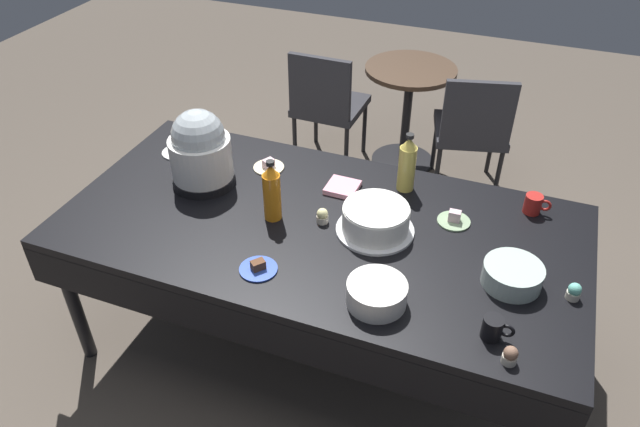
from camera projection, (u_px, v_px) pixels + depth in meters
ground at (320, 341)px, 2.99m from camera, size 9.00×9.00×0.00m
potluck_table at (320, 234)px, 2.57m from camera, size 2.20×1.10×0.75m
frosted_layer_cake at (376, 220)px, 2.46m from camera, size 0.33×0.33×0.12m
slow_cooker at (200, 151)px, 2.68m from camera, size 0.29×0.29×0.37m
glass_salad_bowl at (512, 275)px, 2.22m from camera, size 0.22×0.22×0.08m
ceramic_snack_bowl at (377, 293)px, 2.14m from camera, size 0.22×0.22×0.09m
dessert_plate_cream at (269, 166)px, 2.87m from camera, size 0.15×0.15×0.05m
dessert_plate_white at (177, 151)px, 2.98m from camera, size 0.15×0.15×0.05m
dessert_plate_cobalt at (258, 268)px, 2.30m from camera, size 0.15×0.15×0.04m
dessert_plate_sage at (454, 219)px, 2.53m from camera, size 0.14×0.14×0.06m
cupcake_rose at (510, 356)px, 1.93m from camera, size 0.05×0.05×0.07m
cupcake_lemon at (574, 292)px, 2.16m from camera, size 0.05×0.05×0.07m
cupcake_mint at (322, 216)px, 2.52m from camera, size 0.05×0.05×0.07m
soda_bottle_ginger_ale at (407, 164)px, 2.66m from camera, size 0.08×0.08×0.28m
soda_bottle_orange_juice at (272, 192)px, 2.49m from camera, size 0.08×0.08×0.28m
coffee_mug_black at (493, 328)px, 2.01m from camera, size 0.11×0.07×0.08m
coffee_mug_red at (534, 204)px, 2.57m from camera, size 0.11×0.07×0.09m
paper_napkin_stack at (342, 187)px, 2.73m from camera, size 0.14×0.14×0.02m
maroon_chair_left at (327, 101)px, 4.01m from camera, size 0.45×0.45×0.85m
maroon_chair_right at (472, 127)px, 3.73m from camera, size 0.54×0.54×0.85m
round_cafe_table at (408, 99)px, 4.03m from camera, size 0.60×0.60×0.72m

